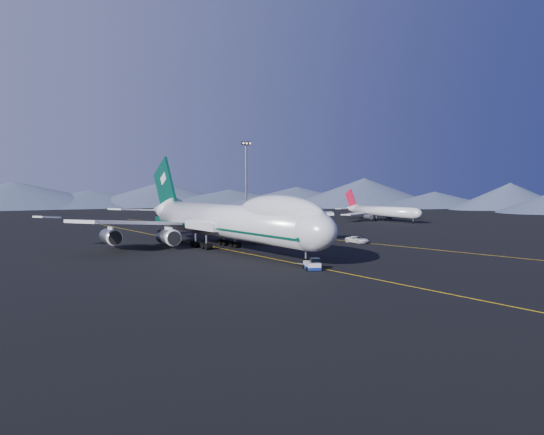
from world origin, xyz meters
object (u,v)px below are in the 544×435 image
floodlight_mast (246,181)px  pushback_tug (312,266)px  second_jet (381,211)px  service_van (357,240)px  boeing_747 (228,220)px

floodlight_mast → pushback_tug: bearing=-114.7°
pushback_tug → second_jet: (89.01, 83.18, 2.74)m
service_van → floodlight_mast: 83.47m
service_van → pushback_tug: bearing=-145.7°
boeing_747 → floodlight_mast: 91.17m
pushback_tug → second_jet: second_jet is taller
boeing_747 → floodlight_mast: bearing=58.3°
boeing_747 → floodlight_mast: size_ratio=2.65×
second_jet → floodlight_mast: bearing=162.9°
boeing_747 → service_van: size_ratio=13.20×
second_jet → floodlight_mast: (-39.44, 24.83, 10.56)m
pushback_tug → floodlight_mast: bearing=88.5°
boeing_747 → service_van: boeing_747 is taller
pushback_tug → second_jet: bearing=66.2°
second_jet → service_van: (-57.17, -55.67, -2.53)m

